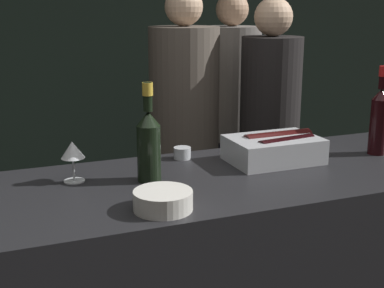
% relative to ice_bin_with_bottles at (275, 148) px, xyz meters
% --- Properties ---
extents(wall_back_chalkboard, '(6.40, 0.06, 2.80)m').
position_rel_ice_bin_with_bottles_xyz_m(wall_back_chalkboard, '(-0.37, 2.24, 0.28)').
color(wall_back_chalkboard, black).
rests_on(wall_back_chalkboard, ground_plane).
extents(ice_bin_with_bottles, '(0.36, 0.24, 0.11)m').
position_rel_ice_bin_with_bottles_xyz_m(ice_bin_with_bottles, '(0.00, 0.00, 0.00)').
color(ice_bin_with_bottles, '#B7BABF').
rests_on(ice_bin_with_bottles, bar_counter).
extents(bowl_white, '(0.18, 0.18, 0.06)m').
position_rel_ice_bin_with_bottles_xyz_m(bowl_white, '(-0.57, -0.32, -0.02)').
color(bowl_white, silver).
rests_on(bowl_white, bar_counter).
extents(wine_glass, '(0.08, 0.08, 0.14)m').
position_rel_ice_bin_with_bottles_xyz_m(wine_glass, '(-0.77, 0.04, 0.05)').
color(wine_glass, silver).
rests_on(wine_glass, bar_counter).
extents(candle_votive, '(0.07, 0.07, 0.05)m').
position_rel_ice_bin_with_bottles_xyz_m(candle_votive, '(-0.33, 0.16, -0.03)').
color(candle_votive, silver).
rests_on(candle_votive, bar_counter).
extents(champagne_bottle, '(0.08, 0.08, 0.34)m').
position_rel_ice_bin_with_bottles_xyz_m(champagne_bottle, '(-0.53, -0.05, 0.08)').
color(champagne_bottle, black).
rests_on(champagne_bottle, bar_counter).
extents(red_wine_bottle_tall, '(0.07, 0.07, 0.36)m').
position_rel_ice_bin_with_bottles_xyz_m(red_wine_bottle_tall, '(0.44, -0.06, 0.10)').
color(red_wine_bottle_tall, black).
rests_on(red_wine_bottle_tall, bar_counter).
extents(person_in_hoodie, '(0.40, 0.40, 1.75)m').
position_rel_ice_bin_with_bottles_xyz_m(person_in_hoodie, '(0.02, 1.05, -0.15)').
color(person_in_hoodie, black).
rests_on(person_in_hoodie, ground_plane).
extents(person_blond_tee, '(0.34, 0.34, 1.70)m').
position_rel_ice_bin_with_bottles_xyz_m(person_blond_tee, '(0.46, 0.85, -0.17)').
color(person_blond_tee, black).
rests_on(person_blond_tee, ground_plane).
extents(person_grey_polo, '(0.39, 0.39, 1.73)m').
position_rel_ice_bin_with_bottles_xyz_m(person_grey_polo, '(0.48, 1.41, -0.16)').
color(person_grey_polo, black).
rests_on(person_grey_polo, ground_plane).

